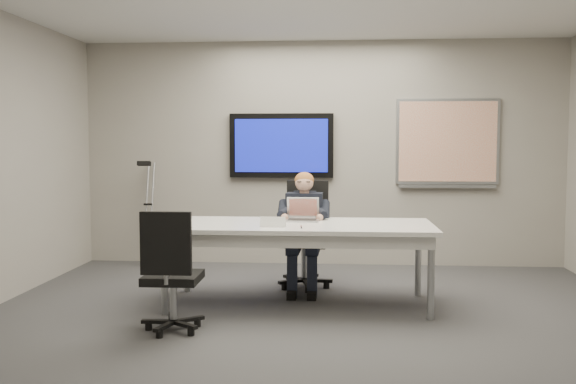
# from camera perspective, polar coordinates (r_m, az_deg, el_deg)

# --- Properties ---
(floor) EXTENTS (6.00, 6.00, 0.02)m
(floor) POSITION_cam_1_polar(r_m,az_deg,el_deg) (5.30, 2.06, -12.46)
(floor) COLOR #363638
(floor) RESTS_ON ground
(wall_back) EXTENTS (6.00, 0.02, 2.80)m
(wall_back) POSITION_cam_1_polar(r_m,az_deg,el_deg) (8.07, 2.99, 3.43)
(wall_back) COLOR gray
(wall_back) RESTS_ON ground
(wall_front) EXTENTS (6.00, 0.02, 2.80)m
(wall_front) POSITION_cam_1_polar(r_m,az_deg,el_deg) (2.08, -1.33, 0.64)
(wall_front) COLOR gray
(wall_front) RESTS_ON ground
(conference_table) EXTENTS (2.52, 1.06, 0.78)m
(conference_table) POSITION_cam_1_polar(r_m,az_deg,el_deg) (6.05, 0.94, -3.66)
(conference_table) COLOR white
(conference_table) RESTS_ON ground
(tv_display) EXTENTS (1.30, 0.09, 0.80)m
(tv_display) POSITION_cam_1_polar(r_m,az_deg,el_deg) (8.04, -0.59, 4.15)
(tv_display) COLOR black
(tv_display) RESTS_ON wall_back
(whiteboard) EXTENTS (1.25, 0.08, 1.10)m
(whiteboard) POSITION_cam_1_polar(r_m,az_deg,el_deg) (8.14, 13.99, 4.24)
(whiteboard) COLOR #95999D
(whiteboard) RESTS_ON wall_back
(office_chair_far) EXTENTS (0.58, 0.58, 1.13)m
(office_chair_far) POSITION_cam_1_polar(r_m,az_deg,el_deg) (6.86, 1.53, -5.53)
(office_chair_far) COLOR black
(office_chair_far) RESTS_ON ground
(office_chair_near) EXTENTS (0.48, 0.48, 1.00)m
(office_chair_near) POSITION_cam_1_polar(r_m,az_deg,el_deg) (5.33, -10.28, -8.93)
(office_chair_near) COLOR black
(office_chair_near) RESTS_ON ground
(seated_person) EXTENTS (0.39, 0.66, 1.23)m
(seated_person) POSITION_cam_1_polar(r_m,az_deg,el_deg) (6.60, 1.38, -4.66)
(seated_person) COLOR #1F2434
(seated_person) RESTS_ON office_chair_far
(crutch) EXTENTS (0.41, 0.73, 1.40)m
(crutch) POSITION_cam_1_polar(r_m,az_deg,el_deg) (8.22, -12.28, -1.73)
(crutch) COLOR #999BA0
(crutch) RESTS_ON ground
(laptop) EXTENTS (0.32, 0.30, 0.22)m
(laptop) POSITION_cam_1_polar(r_m,az_deg,el_deg) (6.27, 1.31, -2.04)
(laptop) COLOR #B0B0B3
(laptop) RESTS_ON conference_table
(name_tent) EXTENTS (0.23, 0.08, 0.09)m
(name_tent) POSITION_cam_1_polar(r_m,az_deg,el_deg) (5.81, -1.35, -2.65)
(name_tent) COLOR white
(name_tent) RESTS_ON conference_table
(pen) EXTENTS (0.02, 0.14, 0.01)m
(pen) POSITION_cam_1_polar(r_m,az_deg,el_deg) (5.76, 1.19, -3.11)
(pen) COLOR black
(pen) RESTS_ON conference_table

